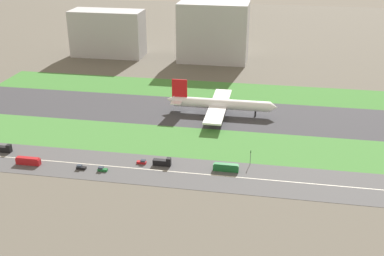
{
  "coord_description": "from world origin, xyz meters",
  "views": [
    {
      "loc": [
        46.82,
        -257.12,
        104.61
      ],
      "look_at": [
        7.4,
        -36.5,
        6.0
      ],
      "focal_mm": 44.47,
      "sensor_mm": 36.0,
      "label": 1
    }
  ],
  "objects_px": {
    "fuel_tank_west": "(229,39)",
    "terminal_building": "(108,33)",
    "car_0": "(102,169)",
    "bus_1": "(28,161)",
    "car_2": "(142,162)",
    "bus_0": "(226,167)",
    "car_1": "(81,167)",
    "truck_0": "(163,162)",
    "traffic_light": "(250,156)",
    "airliner": "(219,104)",
    "hangar_building": "(213,32)",
    "truck_1": "(4,149)"
  },
  "relations": [
    {
      "from": "truck_0",
      "to": "bus_1",
      "type": "distance_m",
      "value": 62.49
    },
    {
      "from": "terminal_building",
      "to": "bus_0",
      "type": "bearing_deg",
      "value": -56.9
    },
    {
      "from": "traffic_light",
      "to": "hangar_building",
      "type": "xyz_separation_m",
      "value": [
        -41.35,
        174.01,
        18.79
      ]
    },
    {
      "from": "truck_1",
      "to": "car_2",
      "type": "xyz_separation_m",
      "value": [
        69.99,
        0.0,
        -0.75
      ]
    },
    {
      "from": "truck_0",
      "to": "traffic_light",
      "type": "bearing_deg",
      "value": 11.34
    },
    {
      "from": "car_0",
      "to": "fuel_tank_west",
      "type": "xyz_separation_m",
      "value": [
        32.63,
        237.0,
        6.45
      ]
    },
    {
      "from": "fuel_tank_west",
      "to": "car_1",
      "type": "bearing_deg",
      "value": -100.25
    },
    {
      "from": "terminal_building",
      "to": "car_1",
      "type": "bearing_deg",
      "value": -74.51
    },
    {
      "from": "truck_0",
      "to": "airliner",
      "type": "bearing_deg",
      "value": 75.46
    },
    {
      "from": "truck_0",
      "to": "fuel_tank_west",
      "type": "height_order",
      "value": "fuel_tank_west"
    },
    {
      "from": "airliner",
      "to": "traffic_light",
      "type": "height_order",
      "value": "airliner"
    },
    {
      "from": "airliner",
      "to": "car_0",
      "type": "height_order",
      "value": "airliner"
    },
    {
      "from": "traffic_light",
      "to": "truck_1",
      "type": "bearing_deg",
      "value": -176.18
    },
    {
      "from": "airliner",
      "to": "bus_0",
      "type": "xyz_separation_m",
      "value": [
        11.81,
        -68.0,
        -4.41
      ]
    },
    {
      "from": "bus_1",
      "to": "fuel_tank_west",
      "type": "height_order",
      "value": "fuel_tank_west"
    },
    {
      "from": "car_2",
      "to": "hangar_building",
      "type": "relative_size",
      "value": 0.08
    },
    {
      "from": "airliner",
      "to": "terminal_building",
      "type": "xyz_separation_m",
      "value": [
        -106.82,
        114.0,
        12.38
      ]
    },
    {
      "from": "car_2",
      "to": "car_1",
      "type": "relative_size",
      "value": 1.0
    },
    {
      "from": "airliner",
      "to": "bus_1",
      "type": "xyz_separation_m",
      "value": [
        -79.33,
        -78.0,
        -4.41
      ]
    },
    {
      "from": "car_0",
      "to": "traffic_light",
      "type": "relative_size",
      "value": 0.61
    },
    {
      "from": "car_1",
      "to": "fuel_tank_west",
      "type": "relative_size",
      "value": 0.17
    },
    {
      "from": "bus_1",
      "to": "hangar_building",
      "type": "bearing_deg",
      "value": -107.41
    },
    {
      "from": "fuel_tank_west",
      "to": "terminal_building",
      "type": "bearing_deg",
      "value": -154.9
    },
    {
      "from": "car_0",
      "to": "fuel_tank_west",
      "type": "relative_size",
      "value": 0.17
    },
    {
      "from": "airliner",
      "to": "car_2",
      "type": "distance_m",
      "value": 73.56
    },
    {
      "from": "truck_0",
      "to": "car_2",
      "type": "distance_m",
      "value": 9.94
    },
    {
      "from": "bus_1",
      "to": "truck_0",
      "type": "bearing_deg",
      "value": -170.79
    },
    {
      "from": "hangar_building",
      "to": "car_0",
      "type": "bearing_deg",
      "value": -97.2
    },
    {
      "from": "bus_0",
      "to": "car_1",
      "type": "height_order",
      "value": "bus_0"
    },
    {
      "from": "truck_0",
      "to": "traffic_light",
      "type": "distance_m",
      "value": 40.75
    },
    {
      "from": "car_0",
      "to": "car_2",
      "type": "bearing_deg",
      "value": -147.72
    },
    {
      "from": "car_0",
      "to": "car_1",
      "type": "bearing_deg",
      "value": 0.0
    },
    {
      "from": "bus_1",
      "to": "car_0",
      "type": "bearing_deg",
      "value": -180.0
    },
    {
      "from": "traffic_light",
      "to": "terminal_building",
      "type": "height_order",
      "value": "terminal_building"
    },
    {
      "from": "bus_0",
      "to": "fuel_tank_west",
      "type": "distance_m",
      "value": 228.19
    },
    {
      "from": "hangar_building",
      "to": "car_1",
      "type": "bearing_deg",
      "value": -100.18
    },
    {
      "from": "bus_1",
      "to": "car_2",
      "type": "xyz_separation_m",
      "value": [
        51.78,
        10.0,
        -0.9
      ]
    },
    {
      "from": "traffic_light",
      "to": "car_0",
      "type": "bearing_deg",
      "value": -164.66
    },
    {
      "from": "bus_0",
      "to": "truck_0",
      "type": "relative_size",
      "value": 1.38
    },
    {
      "from": "airliner",
      "to": "bus_1",
      "type": "relative_size",
      "value": 5.6
    },
    {
      "from": "traffic_light",
      "to": "car_1",
      "type": "bearing_deg",
      "value": -166.65
    },
    {
      "from": "bus_0",
      "to": "car_1",
      "type": "bearing_deg",
      "value": -171.31
    },
    {
      "from": "airliner",
      "to": "bus_1",
      "type": "height_order",
      "value": "airliner"
    },
    {
      "from": "bus_1",
      "to": "car_1",
      "type": "height_order",
      "value": "bus_1"
    },
    {
      "from": "bus_0",
      "to": "car_2",
      "type": "xyz_separation_m",
      "value": [
        -39.36,
        0.0,
        -0.9
      ]
    },
    {
      "from": "hangar_building",
      "to": "truck_1",
      "type": "bearing_deg",
      "value": -113.31
    },
    {
      "from": "bus_0",
      "to": "car_0",
      "type": "bearing_deg",
      "value": -169.73
    },
    {
      "from": "bus_0",
      "to": "car_1",
      "type": "xyz_separation_m",
      "value": [
        -65.42,
        -10.0,
        -0.9
      ]
    },
    {
      "from": "airliner",
      "to": "hangar_building",
      "type": "relative_size",
      "value": 1.2
    },
    {
      "from": "car_0",
      "to": "terminal_building",
      "type": "height_order",
      "value": "terminal_building"
    }
  ]
}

